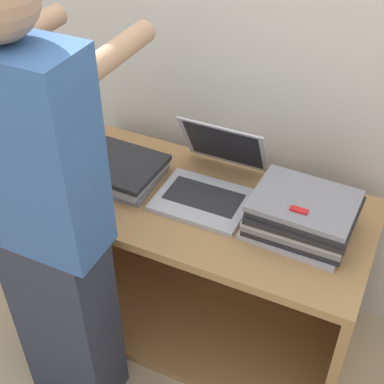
# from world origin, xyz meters

# --- Properties ---
(ground_plane) EXTENTS (12.00, 12.00, 0.00)m
(ground_plane) POSITION_xyz_m (0.00, 0.00, 0.00)
(ground_plane) COLOR tan
(wall_back) EXTENTS (8.00, 0.05, 2.40)m
(wall_back) POSITION_xyz_m (0.00, 0.74, 1.20)
(wall_back) COLOR beige
(wall_back) RESTS_ON ground_plane
(cart) EXTENTS (1.29, 0.63, 0.74)m
(cart) POSITION_xyz_m (0.00, 0.39, 0.37)
(cart) COLOR #A87A47
(cart) RESTS_ON ground_plane
(laptop_open) EXTENTS (0.35, 0.41, 0.26)m
(laptop_open) POSITION_xyz_m (0.00, 0.38, 0.79)
(laptop_open) COLOR #B7B7BC
(laptop_open) RESTS_ON cart
(laptop_stack_left) EXTENTS (0.38, 0.29, 0.09)m
(laptop_stack_left) POSITION_xyz_m (-0.38, 0.31, 0.78)
(laptop_stack_left) COLOR gray
(laptop_stack_left) RESTS_ON cart
(laptop_stack_right) EXTENTS (0.38, 0.30, 0.15)m
(laptop_stack_right) POSITION_xyz_m (0.38, 0.32, 0.81)
(laptop_stack_right) COLOR #B7B7BC
(laptop_stack_right) RESTS_ON cart
(person) EXTENTS (0.40, 0.53, 1.74)m
(person) POSITION_xyz_m (-0.33, -0.17, 0.88)
(person) COLOR #2D3342
(person) RESTS_ON ground_plane
(inventory_tag) EXTENTS (0.06, 0.02, 0.01)m
(inventory_tag) POSITION_xyz_m (0.38, 0.25, 0.89)
(inventory_tag) COLOR red
(inventory_tag) RESTS_ON laptop_stack_right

